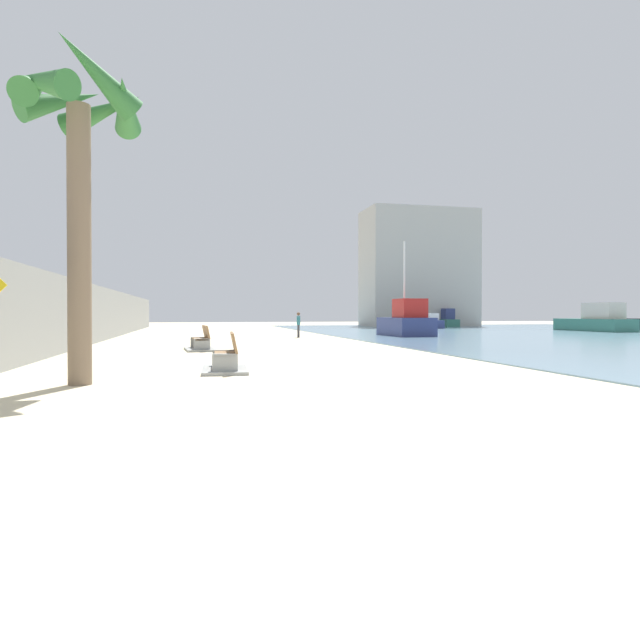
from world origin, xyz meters
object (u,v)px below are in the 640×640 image
object	(u,v)px
boat_nearest	(596,321)
boat_mid_bay	(444,320)
bench_far	(201,344)
boat_far_left	(426,322)
palm_tree	(78,133)
bench_near	(226,362)
person_walking	(298,323)
boat_distant	(407,322)

from	to	relation	value
boat_nearest	boat_mid_bay	world-z (taller)	boat_nearest
bench_far	boat_far_left	world-z (taller)	boat_far_left
palm_tree	bench_near	size ratio (longest dim) A/B	3.19
palm_tree	bench_far	distance (m)	11.34
person_walking	boat_nearest	bearing A→B (deg)	11.34
boat_far_left	boat_nearest	bearing A→B (deg)	-49.83
bench_near	person_walking	size ratio (longest dim) A/B	1.41
palm_tree	bench_near	xyz separation A→B (m)	(3.06, 1.88, -4.89)
bench_far	boat_far_left	bearing A→B (deg)	51.15
boat_mid_bay	boat_distant	bearing A→B (deg)	-120.98
bench_near	boat_nearest	xyz separation A→B (m)	(30.14, 23.16, 0.61)
palm_tree	boat_distant	xyz separation A→B (m)	(15.31, 20.18, -4.23)
palm_tree	boat_nearest	bearing A→B (deg)	37.02
boat_distant	boat_far_left	size ratio (longest dim) A/B	1.29
bench_far	boat_far_left	size ratio (longest dim) A/B	0.47
bench_near	boat_nearest	bearing A→B (deg)	37.54
person_walking	boat_distant	distance (m)	6.93
palm_tree	boat_far_left	distance (m)	43.56
palm_tree	boat_far_left	bearing A→B (deg)	56.74
palm_tree	bench_near	distance (m)	6.07
boat_distant	boat_mid_bay	bearing A→B (deg)	59.02
person_walking	boat_mid_bay	world-z (taller)	boat_mid_bay
bench_near	bench_far	bearing A→B (deg)	93.64
bench_far	boat_nearest	bearing A→B (deg)	26.28
bench_far	boat_mid_bay	xyz separation A→B (m)	(25.67, 31.78, 0.49)
bench_near	person_walking	bearing A→B (deg)	73.70
boat_far_left	boat_distant	bearing A→B (deg)	-117.77
bench_near	person_walking	distance (m)	18.95
palm_tree	boat_nearest	xyz separation A→B (m)	(33.20, 25.04, -4.28)
boat_far_left	palm_tree	bearing A→B (deg)	-123.26
boat_distant	boat_mid_bay	size ratio (longest dim) A/B	1.16
bench_far	boat_far_left	distance (m)	33.80
boat_nearest	boat_mid_bay	xyz separation A→B (m)	(-4.98, 16.65, -0.12)
boat_nearest	bench_far	bearing A→B (deg)	-153.72
person_walking	boat_far_left	distance (m)	22.32
bench_near	boat_nearest	distance (m)	38.01
boat_mid_bay	bench_far	bearing A→B (deg)	-128.92
bench_near	boat_distant	world-z (taller)	boat_distant
boat_nearest	boat_distant	bearing A→B (deg)	-164.81
boat_distant	boat_mid_bay	world-z (taller)	boat_distant
boat_nearest	boat_distant	world-z (taller)	boat_distant
boat_distant	boat_far_left	distance (m)	18.14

